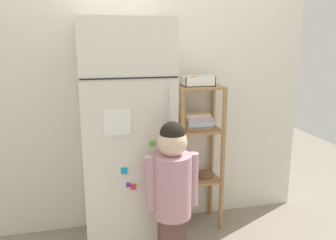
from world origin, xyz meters
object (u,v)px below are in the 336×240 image
child_standing (172,185)px  pantry_shelf_unit (198,142)px  refrigerator (126,138)px  fruit_bin (196,82)px

child_standing → pantry_shelf_unit: bearing=58.7°
child_standing → pantry_shelf_unit: 0.70m
pantry_shelf_unit → child_standing: bearing=-121.3°
refrigerator → child_standing: bearing=-61.8°
pantry_shelf_unit → fruit_bin: 0.49m
child_standing → fruit_bin: 0.89m
child_standing → fruit_bin: (0.34, 0.60, 0.57)m
refrigerator → pantry_shelf_unit: bearing=14.9°
refrigerator → fruit_bin: size_ratio=6.99×
child_standing → pantry_shelf_unit: size_ratio=0.89×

